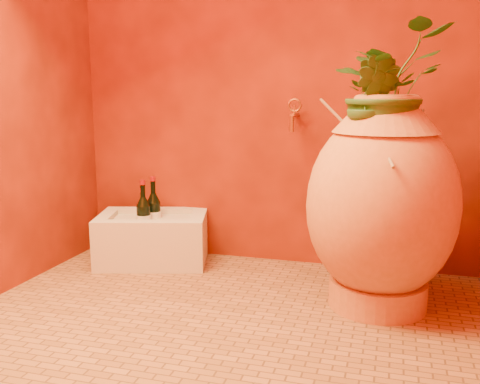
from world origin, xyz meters
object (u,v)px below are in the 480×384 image
(wine_bottle_a, at_px, (143,220))
(wall_tap, at_px, (294,113))
(amphora, at_px, (382,204))
(wine_bottle_c, at_px, (154,214))
(wine_bottle_b, at_px, (144,218))
(stone_basin, at_px, (153,239))

(wine_bottle_a, bearing_deg, wall_tap, 13.92)
(amphora, distance_m, wine_bottle_a, 1.40)
(wine_bottle_c, bearing_deg, wine_bottle_a, -105.28)
(wine_bottle_a, height_order, wine_bottle_b, wine_bottle_b)
(wall_tap, bearing_deg, amphora, -43.14)
(stone_basin, relative_size, wall_tap, 3.95)
(stone_basin, relative_size, wine_bottle_a, 2.42)
(wine_bottle_a, distance_m, wine_bottle_b, 0.02)
(amphora, distance_m, wall_tap, 0.80)
(wine_bottle_c, bearing_deg, wine_bottle_b, -103.03)
(wine_bottle_c, height_order, wall_tap, wall_tap)
(wine_bottle_a, xyz_separation_m, wine_bottle_b, (0.00, -0.00, 0.02))
(wine_bottle_b, height_order, wine_bottle_c, wine_bottle_c)
(wine_bottle_a, height_order, wall_tap, wall_tap)
(wine_bottle_b, distance_m, wall_tap, 1.06)
(wall_tap, bearing_deg, stone_basin, -169.15)
(amphora, relative_size, wall_tap, 5.47)
(stone_basin, xyz_separation_m, wine_bottle_a, (-0.03, -0.05, 0.13))
(stone_basin, height_order, wine_bottle_c, wine_bottle_c)
(wine_bottle_c, relative_size, wall_tap, 1.93)
(amphora, bearing_deg, wine_bottle_b, 168.94)
(wine_bottle_a, distance_m, wine_bottle_c, 0.10)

